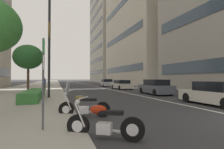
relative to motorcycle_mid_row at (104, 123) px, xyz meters
name	(u,v)px	position (x,y,z in m)	size (l,w,h in m)	color
sidewalk_right_plaza	(37,87)	(29.60, 4.47, -0.34)	(160.00, 8.17, 0.15)	#A39E93
lane_centre_stripe	(90,85)	(34.60, -6.05, -0.41)	(110.00, 0.16, 0.01)	silver
motorcycle_mid_row	(104,123)	(0.00, 0.00, 0.00)	(1.17, 1.86, 1.09)	black
motorcycle_under_tarp	(83,106)	(2.83, 0.11, 0.02)	(0.88, 2.05, 1.47)	black
car_approaching_light	(216,94)	(3.76, -7.93, 0.24)	(4.39, 1.95, 1.39)	beige
car_far_down_avenue	(156,87)	(10.98, -8.19, 0.28)	(4.30, 1.94, 1.47)	#4C515B
car_lead_in_lane	(122,85)	(20.02, -7.99, 0.22)	(4.61, 1.99, 1.32)	beige
car_following_behind	(106,83)	(27.93, -7.86, 0.26)	(4.23, 1.99, 1.40)	#B7B7BC
parking_sign_by_curb	(43,72)	(0.83, 1.54, 1.35)	(0.32, 0.06, 2.58)	#47494C
street_lamp_with_banners	(53,25)	(9.62, 1.43, 5.23)	(1.26, 2.23, 9.35)	#232326
clipped_hedge_bed	(34,95)	(9.11, 2.69, 0.03)	(6.09, 1.10, 0.59)	#337033
street_tree_mid_sidewalk	(28,57)	(14.15, 3.76, 3.21)	(2.73, 2.73, 4.65)	#473323
pedestrian_on_plaza	(44,84)	(18.61, 2.58, 0.52)	(0.28, 0.41, 1.56)	#2D2D33
office_tower_near_left	(117,24)	(68.74, -24.23, 24.96)	(25.68, 19.59, 50.74)	#B7B2A3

